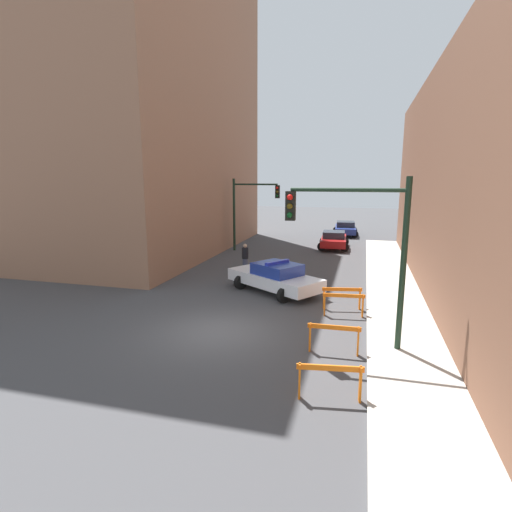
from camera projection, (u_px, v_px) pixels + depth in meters
name	position (u px, v px, depth m)	size (l,w,h in m)	color
ground_plane	(219.00, 331.00, 13.95)	(120.00, 120.00, 0.00)	#424244
sidewalk_right	(407.00, 349.00, 12.35)	(2.40, 44.00, 0.12)	#B2ADA3
building_corner_left	(126.00, 100.00, 28.21)	(14.00, 20.00, 21.34)	#93664C
traffic_light_near	(364.00, 237.00, 11.90)	(3.64, 0.35, 5.20)	black
traffic_light_far	(249.00, 204.00, 28.51)	(3.44, 0.35, 5.20)	black
police_car	(275.00, 277.00, 18.55)	(4.94, 4.13, 1.52)	white
parked_car_near	(334.00, 239.00, 30.16)	(2.40, 4.37, 1.31)	maroon
parked_car_mid	(345.00, 228.00, 36.81)	(2.44, 4.40, 1.31)	navy
pedestrian_crossing	(245.00, 258.00, 22.31)	(0.45, 0.45, 1.66)	#474C66
barrier_front	(330.00, 376.00, 9.53)	(1.59, 0.38, 0.90)	orange
barrier_mid	(334.00, 334.00, 12.09)	(1.60, 0.21, 0.90)	orange
barrier_back	(344.00, 301.00, 15.33)	(1.60, 0.33, 0.90)	orange
barrier_corner	(342.00, 294.00, 16.18)	(1.58, 0.44, 0.90)	orange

